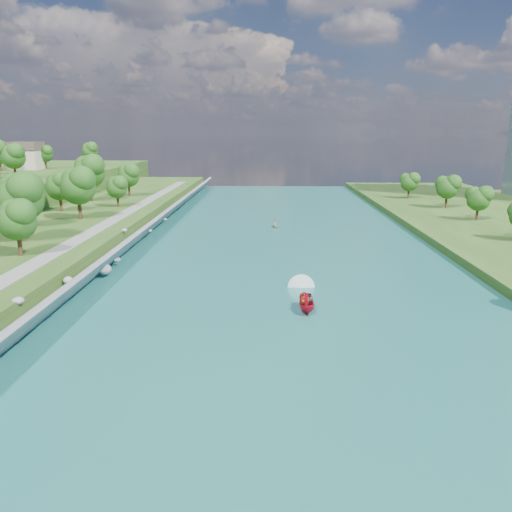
{
  "coord_description": "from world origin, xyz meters",
  "views": [
    {
      "loc": [
        -2.19,
        -54.13,
        20.0
      ],
      "look_at": [
        -3.99,
        16.84,
        2.5
      ],
      "focal_mm": 35.0,
      "sensor_mm": 36.0,
      "label": 1
    }
  ],
  "objects": [
    {
      "name": "riprap_bank",
      "position": [
        -25.85,
        19.2,
        1.8
      ],
      "size": [
        4.14,
        236.0,
        4.15
      ],
      "color": "slate",
      "rests_on": "ground"
    },
    {
      "name": "motorboat",
      "position": [
        2.21,
        1.56,
        0.87
      ],
      "size": [
        3.6,
        19.09,
        2.07
      ],
      "rotation": [
        0.0,
        0.0,
        3.15
      ],
      "color": "#B60E24",
      "rests_on": "river_water"
    },
    {
      "name": "river_water",
      "position": [
        0.0,
        20.0,
        0.05
      ],
      "size": [
        55.0,
        240.0,
        0.1
      ],
      "primitive_type": "cube",
      "color": "#1A5B63",
      "rests_on": "ground"
    },
    {
      "name": "ground",
      "position": [
        0.0,
        0.0,
        0.0
      ],
      "size": [
        260.0,
        260.0,
        0.0
      ],
      "primitive_type": "plane",
      "color": "#2D5119",
      "rests_on": "ground"
    },
    {
      "name": "trees_east",
      "position": [
        40.04,
        40.35,
        5.94
      ],
      "size": [
        15.77,
        135.4,
        9.91
      ],
      "color": "#124714",
      "rests_on": "berm_east"
    },
    {
      "name": "trees_ridge",
      "position": [
        -72.23,
        91.47,
        13.98
      ],
      "size": [
        24.11,
        56.05,
        10.92
      ],
      "color": "#124714",
      "rests_on": "ridge_west"
    },
    {
      "name": "ridge_west",
      "position": [
        -82.5,
        95.0,
        4.5
      ],
      "size": [
        60.0,
        120.0,
        9.0
      ],
      "primitive_type": "cube",
      "color": "#2D5119",
      "rests_on": "ground"
    },
    {
      "name": "riverside_path",
      "position": [
        -32.5,
        20.0,
        3.55
      ],
      "size": [
        3.0,
        200.0,
        0.1
      ],
      "primitive_type": "cube",
      "color": "gray",
      "rests_on": "berm_west"
    },
    {
      "name": "raft",
      "position": [
        -0.7,
        52.85,
        0.47
      ],
      "size": [
        2.45,
        3.02,
        1.68
      ],
      "rotation": [
        0.0,
        0.0,
        0.23
      ],
      "color": "#95999D",
      "rests_on": "river_water"
    }
  ]
}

